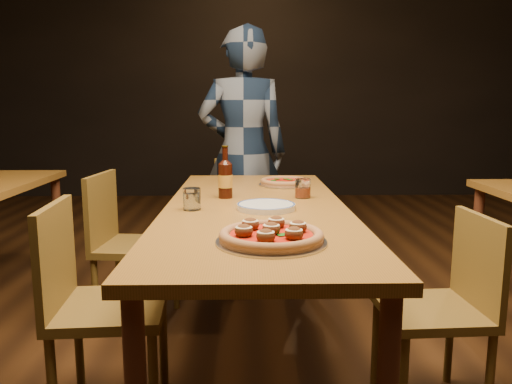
{
  "coord_description": "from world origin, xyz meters",
  "views": [
    {
      "loc": [
        -0.04,
        -2.18,
        1.18
      ],
      "look_at": [
        0.0,
        -0.05,
        0.82
      ],
      "focal_mm": 35.0,
      "sensor_mm": 36.0,
      "label": 1
    }
  ],
  "objects_px": {
    "chair_main_e": "(432,309)",
    "amber_glass": "(303,188)",
    "beer_bottle": "(225,180)",
    "water_glass": "(192,199)",
    "chair_main_nw": "(110,306)",
    "chair_main_sw": "(136,245)",
    "plate_stack": "(266,207)",
    "diner": "(243,153)",
    "table_main": "(256,221)",
    "pizza_margherita": "(284,182)",
    "pizza_meatball": "(271,235)",
    "chair_end": "(245,215)"
  },
  "relations": [
    {
      "from": "chair_main_e",
      "to": "amber_glass",
      "type": "distance_m",
      "value": 0.81
    },
    {
      "from": "beer_bottle",
      "to": "water_glass",
      "type": "height_order",
      "value": "beer_bottle"
    },
    {
      "from": "chair_main_nw",
      "to": "beer_bottle",
      "type": "bearing_deg",
      "value": -39.99
    },
    {
      "from": "chair_main_nw",
      "to": "chair_main_sw",
      "type": "relative_size",
      "value": 1.01
    },
    {
      "from": "plate_stack",
      "to": "water_glass",
      "type": "bearing_deg",
      "value": -179.47
    },
    {
      "from": "amber_glass",
      "to": "diner",
      "type": "height_order",
      "value": "diner"
    },
    {
      "from": "plate_stack",
      "to": "water_glass",
      "type": "xyz_separation_m",
      "value": [
        -0.32,
        -0.0,
        0.03
      ]
    },
    {
      "from": "table_main",
      "to": "chair_main_nw",
      "type": "height_order",
      "value": "chair_main_nw"
    },
    {
      "from": "chair_main_nw",
      "to": "pizza_margherita",
      "type": "height_order",
      "value": "chair_main_nw"
    },
    {
      "from": "pizza_meatball",
      "to": "chair_main_nw",
      "type": "bearing_deg",
      "value": 158.03
    },
    {
      "from": "beer_bottle",
      "to": "table_main",
      "type": "bearing_deg",
      "value": -53.89
    },
    {
      "from": "chair_main_sw",
      "to": "plate_stack",
      "type": "height_order",
      "value": "chair_main_sw"
    },
    {
      "from": "chair_main_sw",
      "to": "plate_stack",
      "type": "xyz_separation_m",
      "value": [
        0.69,
        -0.58,
        0.33
      ]
    },
    {
      "from": "chair_end",
      "to": "beer_bottle",
      "type": "distance_m",
      "value": 1.16
    },
    {
      "from": "plate_stack",
      "to": "water_glass",
      "type": "distance_m",
      "value": 0.32
    },
    {
      "from": "chair_main_e",
      "to": "water_glass",
      "type": "xyz_separation_m",
      "value": [
        -0.95,
        0.27,
        0.39
      ]
    },
    {
      "from": "chair_main_sw",
      "to": "chair_end",
      "type": "bearing_deg",
      "value": -31.81
    },
    {
      "from": "table_main",
      "to": "plate_stack",
      "type": "xyz_separation_m",
      "value": [
        0.04,
        -0.08,
        0.08
      ]
    },
    {
      "from": "chair_main_e",
      "to": "plate_stack",
      "type": "height_order",
      "value": "chair_main_e"
    },
    {
      "from": "chair_main_sw",
      "to": "chair_main_nw",
      "type": "bearing_deg",
      "value": -168.21
    },
    {
      "from": "amber_glass",
      "to": "table_main",
      "type": "bearing_deg",
      "value": -140.35
    },
    {
      "from": "beer_bottle",
      "to": "pizza_margherita",
      "type": "bearing_deg",
      "value": 51.23
    },
    {
      "from": "water_glass",
      "to": "diner",
      "type": "relative_size",
      "value": 0.05
    },
    {
      "from": "pizza_margherita",
      "to": "beer_bottle",
      "type": "bearing_deg",
      "value": -128.77
    },
    {
      "from": "chair_end",
      "to": "water_glass",
      "type": "bearing_deg",
      "value": -107.82
    },
    {
      "from": "chair_main_nw",
      "to": "chair_end",
      "type": "xyz_separation_m",
      "value": [
        0.51,
        1.65,
        -0.01
      ]
    },
    {
      "from": "chair_end",
      "to": "pizza_meatball",
      "type": "relative_size",
      "value": 2.37
    },
    {
      "from": "amber_glass",
      "to": "diner",
      "type": "bearing_deg",
      "value": 104.52
    },
    {
      "from": "amber_glass",
      "to": "chair_main_sw",
      "type": "bearing_deg",
      "value": 161.05
    },
    {
      "from": "chair_main_sw",
      "to": "beer_bottle",
      "type": "distance_m",
      "value": 0.71
    },
    {
      "from": "chair_main_sw",
      "to": "amber_glass",
      "type": "height_order",
      "value": "chair_main_sw"
    },
    {
      "from": "diner",
      "to": "amber_glass",
      "type": "bearing_deg",
      "value": 102.5
    },
    {
      "from": "amber_glass",
      "to": "diner",
      "type": "xyz_separation_m",
      "value": [
        -0.3,
        1.14,
        0.07
      ]
    },
    {
      "from": "plate_stack",
      "to": "amber_glass",
      "type": "distance_m",
      "value": 0.33
    },
    {
      "from": "table_main",
      "to": "amber_glass",
      "type": "xyz_separation_m",
      "value": [
        0.23,
        0.19,
        0.12
      ]
    },
    {
      "from": "table_main",
      "to": "chair_end",
      "type": "xyz_separation_m",
      "value": [
        -0.05,
        1.27,
        -0.25
      ]
    },
    {
      "from": "chair_main_nw",
      "to": "chair_end",
      "type": "bearing_deg",
      "value": -21.07
    },
    {
      "from": "pizza_meatball",
      "to": "plate_stack",
      "type": "height_order",
      "value": "pizza_meatball"
    },
    {
      "from": "beer_bottle",
      "to": "chair_main_e",
      "type": "bearing_deg",
      "value": -33.69
    },
    {
      "from": "pizza_meatball",
      "to": "pizza_margherita",
      "type": "distance_m",
      "value": 1.21
    },
    {
      "from": "chair_main_e",
      "to": "plate_stack",
      "type": "bearing_deg",
      "value": -116.07
    },
    {
      "from": "chair_end",
      "to": "plate_stack",
      "type": "relative_size",
      "value": 3.41
    },
    {
      "from": "chair_main_e",
      "to": "diner",
      "type": "distance_m",
      "value": 1.9
    },
    {
      "from": "chair_main_sw",
      "to": "water_glass",
      "type": "xyz_separation_m",
      "value": [
        0.38,
        -0.58,
        0.36
      ]
    },
    {
      "from": "chair_main_e",
      "to": "water_glass",
      "type": "height_order",
      "value": "water_glass"
    },
    {
      "from": "pizza_margherita",
      "to": "plate_stack",
      "type": "xyz_separation_m",
      "value": [
        -0.13,
        -0.67,
        -0.01
      ]
    },
    {
      "from": "chair_end",
      "to": "pizza_margherita",
      "type": "relative_size",
      "value": 2.96
    },
    {
      "from": "pizza_margherita",
      "to": "plate_stack",
      "type": "distance_m",
      "value": 0.68
    },
    {
      "from": "chair_main_e",
      "to": "diner",
      "type": "bearing_deg",
      "value": -159.26
    },
    {
      "from": "table_main",
      "to": "pizza_meatball",
      "type": "bearing_deg",
      "value": -86.42
    }
  ]
}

